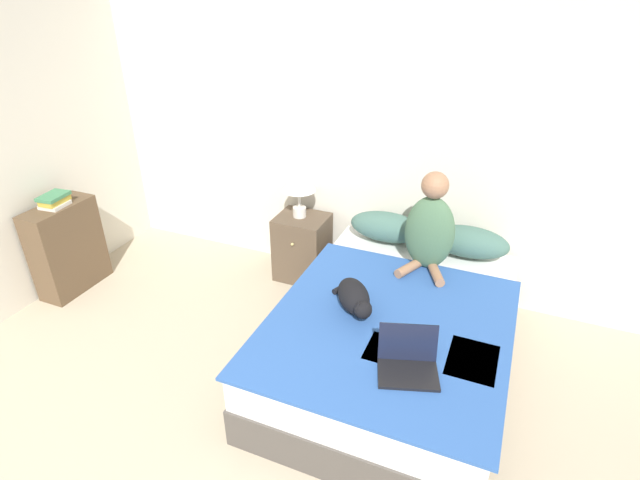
% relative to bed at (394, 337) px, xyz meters
% --- Properties ---
extents(wall_back, '(6.18, 0.05, 2.55)m').
position_rel_bed_xyz_m(wall_back, '(-0.45, 1.12, 1.02)').
color(wall_back, beige).
rests_on(wall_back, ground_plane).
extents(bed, '(1.50, 2.09, 0.53)m').
position_rel_bed_xyz_m(bed, '(0.00, 0.00, 0.00)').
color(bed, '#4C4742').
rests_on(bed, ground_plane).
extents(pillow_near, '(0.62, 0.29, 0.24)m').
position_rel_bed_xyz_m(pillow_near, '(-0.33, 0.88, 0.39)').
color(pillow_near, '#42665B').
rests_on(pillow_near, bed).
extents(pillow_far, '(0.62, 0.29, 0.24)m').
position_rel_bed_xyz_m(pillow_far, '(0.33, 0.88, 0.39)').
color(pillow_far, '#42665B').
rests_on(pillow_far, bed).
extents(person_sitting, '(0.37, 0.36, 0.76)m').
position_rel_bed_xyz_m(person_sitting, '(0.07, 0.57, 0.59)').
color(person_sitting, '#476B4C').
rests_on(person_sitting, bed).
extents(cat_tabby, '(0.37, 0.49, 0.19)m').
position_rel_bed_xyz_m(cat_tabby, '(-0.25, -0.15, 0.36)').
color(cat_tabby, black).
rests_on(cat_tabby, bed).
extents(laptop_open, '(0.40, 0.37, 0.24)m').
position_rel_bed_xyz_m(laptop_open, '(0.21, -0.56, 0.32)').
color(laptop_open, black).
rests_on(laptop_open, bed).
extents(nightstand, '(0.44, 0.41, 0.60)m').
position_rel_bed_xyz_m(nightstand, '(-1.09, 0.85, 0.04)').
color(nightstand, brown).
rests_on(nightstand, ground_plane).
extents(table_lamp, '(0.29, 0.29, 0.43)m').
position_rel_bed_xyz_m(table_lamp, '(-1.11, 0.86, 0.66)').
color(table_lamp, beige).
rests_on(table_lamp, nightstand).
extents(bookshelf, '(0.26, 0.60, 0.79)m').
position_rel_bed_xyz_m(bookshelf, '(-2.88, -0.10, 0.14)').
color(bookshelf, brown).
rests_on(bookshelf, ground_plane).
extents(book_stack_top, '(0.19, 0.25, 0.10)m').
position_rel_bed_xyz_m(book_stack_top, '(-2.87, -0.10, 0.59)').
color(book_stack_top, beige).
rests_on(book_stack_top, bookshelf).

